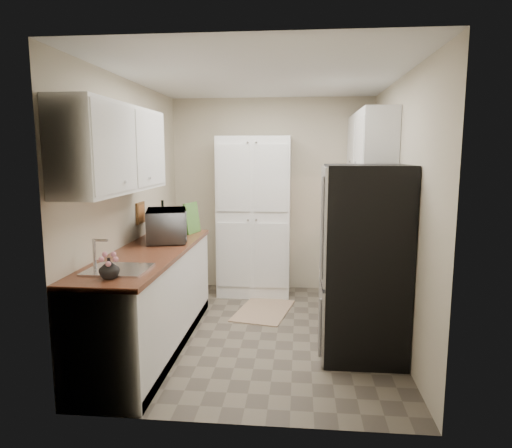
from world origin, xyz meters
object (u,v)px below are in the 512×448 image
object	(u,v)px
pantry_cabinet	(254,217)
electric_range	(356,279)
microwave	(167,225)
refrigerator	(364,262)
wine_bottle	(163,218)
toaster_oven	(358,215)

from	to	relation	value
pantry_cabinet	electric_range	size ratio (longest dim) A/B	1.77
pantry_cabinet	microwave	xyz separation A→B (m)	(-0.76, -1.28, 0.08)
pantry_cabinet	microwave	distance (m)	1.49
pantry_cabinet	electric_range	xyz separation A→B (m)	(1.17, -0.93, -0.52)
refrigerator	wine_bottle	xyz separation A→B (m)	(-2.08, 0.90, 0.24)
refrigerator	toaster_oven	size ratio (longest dim) A/B	3.98
wine_bottle	toaster_oven	xyz separation A→B (m)	(2.23, 0.76, -0.04)
refrigerator	pantry_cabinet	bearing A→B (deg)	123.46
electric_range	wine_bottle	xyz separation A→B (m)	(-2.11, 0.10, 0.61)
pantry_cabinet	toaster_oven	world-z (taller)	pantry_cabinet
electric_range	microwave	bearing A→B (deg)	-169.65
pantry_cabinet	toaster_oven	bearing A→B (deg)	-3.04
pantry_cabinet	toaster_oven	size ratio (longest dim) A/B	4.68
electric_range	wine_bottle	size ratio (longest dim) A/B	3.41
electric_range	toaster_oven	bearing A→B (deg)	82.33
electric_range	microwave	distance (m)	2.05
pantry_cabinet	electric_range	distance (m)	1.58
refrigerator	wine_bottle	size ratio (longest dim) A/B	5.13
wine_bottle	toaster_oven	world-z (taller)	wine_bottle
pantry_cabinet	wine_bottle	bearing A→B (deg)	-138.66
microwave	toaster_oven	distance (m)	2.38
electric_range	toaster_oven	size ratio (longest dim) A/B	2.64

